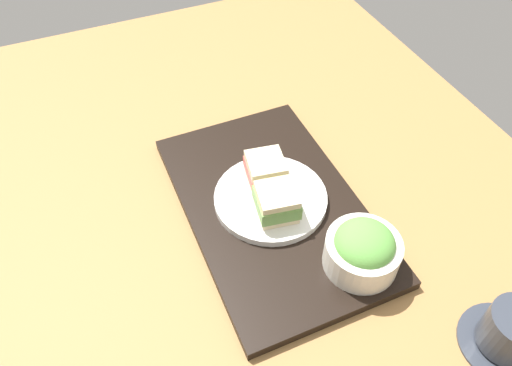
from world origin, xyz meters
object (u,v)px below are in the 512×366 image
salad_bowl (363,249)px  sandwich_far (277,202)px  coffee_cup (512,332)px  sandwich_near (266,170)px  sandwich_plate (271,198)px

salad_bowl → sandwich_far: bearing=-148.8°
sandwich_far → coffee_cup: size_ratio=0.61×
sandwich_near → salad_bowl: bearing=18.4°
sandwich_plate → sandwich_near: size_ratio=2.49×
salad_bowl → sandwich_near: bearing=-161.6°
sandwich_near → coffee_cup: 43.20cm
coffee_cup → salad_bowl: bearing=-146.3°
sandwich_near → coffee_cup: (38.72, 19.04, -2.18)cm
sandwich_plate → sandwich_far: sandwich_far is taller
salad_bowl → coffee_cup: 22.26cm
sandwich_far → salad_bowl: bearing=31.2°
salad_bowl → coffee_cup: size_ratio=0.89×
sandwich_far → coffee_cup: 37.67cm
sandwich_plate → coffee_cup: 40.33cm
coffee_cup → sandwich_far: bearing=-147.3°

